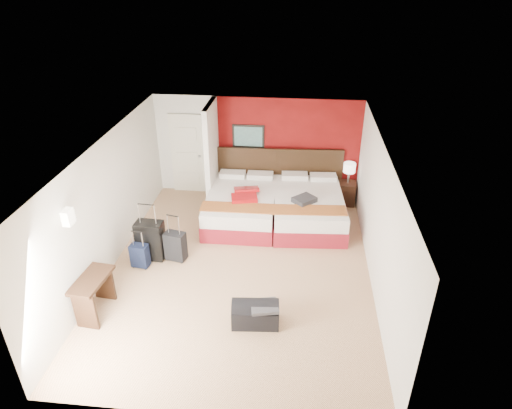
# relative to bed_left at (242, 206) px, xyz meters

# --- Properties ---
(ground) EXTENTS (6.50, 6.50, 0.00)m
(ground) POSITION_rel_bed_left_xyz_m (0.21, -1.88, -0.33)
(ground) COLOR tan
(ground) RESTS_ON ground
(room_walls) EXTENTS (5.02, 6.52, 2.50)m
(room_walls) POSITION_rel_bed_left_xyz_m (-1.20, -0.46, 0.93)
(room_walls) COLOR silver
(room_walls) RESTS_ON ground
(red_accent_panel) EXTENTS (3.50, 0.04, 2.50)m
(red_accent_panel) POSITION_rel_bed_left_xyz_m (0.96, 1.35, 0.92)
(red_accent_panel) COLOR maroon
(red_accent_panel) RESTS_ON ground
(partition_wall) EXTENTS (0.12, 1.20, 2.50)m
(partition_wall) POSITION_rel_bed_left_xyz_m (-0.79, 0.73, 0.92)
(partition_wall) COLOR silver
(partition_wall) RESTS_ON ground
(entry_door) EXTENTS (0.82, 0.06, 2.05)m
(entry_door) POSITION_rel_bed_left_xyz_m (-1.54, 1.32, 0.69)
(entry_door) COLOR silver
(entry_door) RESTS_ON ground
(bed_left) EXTENTS (1.56, 2.22, 0.66)m
(bed_left) POSITION_rel_bed_left_xyz_m (0.00, 0.00, 0.00)
(bed_left) COLOR white
(bed_left) RESTS_ON ground
(bed_right) EXTENTS (1.70, 2.32, 0.67)m
(bed_right) POSITION_rel_bed_left_xyz_m (1.51, 0.05, 0.00)
(bed_right) COLOR white
(bed_right) RESTS_ON ground
(red_suitcase_open) EXTENTS (0.71, 0.87, 0.10)m
(red_suitcase_open) POSITION_rel_bed_left_xyz_m (0.10, -0.10, 0.38)
(red_suitcase_open) COLOR #A10D12
(red_suitcase_open) RESTS_ON bed_left
(jacket_bundle) EXTENTS (0.58, 0.58, 0.11)m
(jacket_bundle) POSITION_rel_bed_left_xyz_m (1.41, -0.25, 0.39)
(jacket_bundle) COLOR #333337
(jacket_bundle) RESTS_ON bed_right
(nightstand) EXTENTS (0.43, 0.43, 0.57)m
(nightstand) POSITION_rel_bed_left_xyz_m (2.46, 1.01, -0.05)
(nightstand) COLOR black
(nightstand) RESTS_ON ground
(table_lamp) EXTENTS (0.30, 0.30, 0.51)m
(table_lamp) POSITION_rel_bed_left_xyz_m (2.46, 1.01, 0.49)
(table_lamp) COLOR white
(table_lamp) RESTS_ON nightstand
(suitcase_black) EXTENTS (0.55, 0.36, 0.80)m
(suitcase_black) POSITION_rel_bed_left_xyz_m (-1.59, -1.72, 0.07)
(suitcase_black) COLOR black
(suitcase_black) RESTS_ON ground
(suitcase_charcoal) EXTENTS (0.44, 0.33, 0.59)m
(suitcase_charcoal) POSITION_rel_bed_left_xyz_m (-1.10, -1.72, -0.04)
(suitcase_charcoal) COLOR black
(suitcase_charcoal) RESTS_ON ground
(suitcase_navy) EXTENTS (0.36, 0.25, 0.47)m
(suitcase_navy) POSITION_rel_bed_left_xyz_m (-1.73, -2.02, -0.10)
(suitcase_navy) COLOR black
(suitcase_navy) RESTS_ON ground
(duffel_bag) EXTENTS (0.80, 0.47, 0.39)m
(duffel_bag) POSITION_rel_bed_left_xyz_m (0.67, -3.34, -0.14)
(duffel_bag) COLOR black
(duffel_bag) RESTS_ON ground
(jacket_draped) EXTENTS (0.50, 0.45, 0.06)m
(jacket_draped) POSITION_rel_bed_left_xyz_m (0.82, -3.39, 0.09)
(jacket_draped) COLOR #393A3F
(jacket_draped) RESTS_ON duffel_bag
(desk) EXTENTS (0.52, 0.90, 0.72)m
(desk) POSITION_rel_bed_left_xyz_m (-2.05, -3.35, 0.03)
(desk) COLOR black
(desk) RESTS_ON ground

